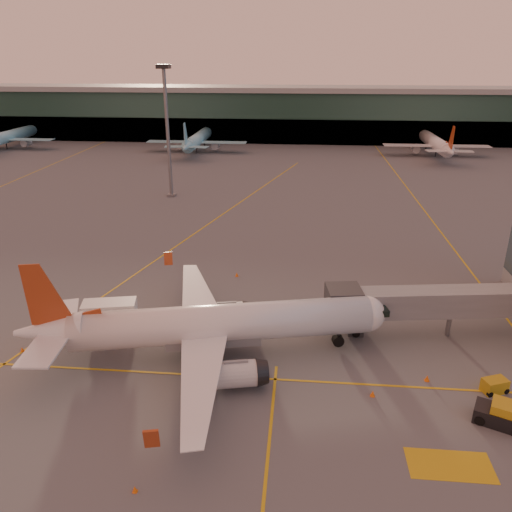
# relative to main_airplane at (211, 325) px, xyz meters

# --- Properties ---
(ground) EXTENTS (600.00, 600.00, 0.00)m
(ground) POSITION_rel_main_airplane_xyz_m (1.33, -8.14, -3.42)
(ground) COLOR #4C4F54
(ground) RESTS_ON ground
(taxi_markings) EXTENTS (100.12, 173.00, 0.01)m
(taxi_markings) POSITION_rel_main_airplane_xyz_m (-5.99, 36.35, -3.42)
(taxi_markings) COLOR gold
(taxi_markings) RESTS_ON ground
(terminal) EXTENTS (400.00, 20.00, 17.60)m
(terminal) POSITION_rel_main_airplane_xyz_m (1.33, 133.65, 5.34)
(terminal) COLOR #19382D
(terminal) RESTS_ON ground
(mast_west_near) EXTENTS (2.40, 2.40, 25.60)m
(mast_west_near) POSITION_rel_main_airplane_xyz_m (-18.67, 57.86, 11.44)
(mast_west_near) COLOR slate
(mast_west_near) RESTS_ON ground
(distant_aircraft_row) EXTENTS (290.00, 34.00, 13.00)m
(distant_aircraft_row) POSITION_rel_main_airplane_xyz_m (-19.67, 109.86, -3.42)
(distant_aircraft_row) COLOR #7EC0D3
(distant_aircraft_row) RESTS_ON ground
(main_airplane) EXTENTS (34.61, 31.48, 10.54)m
(main_airplane) POSITION_rel_main_airplane_xyz_m (0.00, 0.00, 0.00)
(main_airplane) COLOR white
(main_airplane) RESTS_ON ground
(jet_bridge) EXTENTS (26.71, 6.79, 5.42)m
(jet_bridge) POSITION_rel_main_airplane_xyz_m (25.09, 6.52, 0.25)
(jet_bridge) COLOR slate
(jet_bridge) RESTS_ON ground
(catering_truck) EXTENTS (5.65, 3.34, 4.11)m
(catering_truck) POSITION_rel_main_airplane_xyz_m (-10.78, 2.48, -1.09)
(catering_truck) COLOR #B13E19
(catering_truck) RESTS_ON ground
(gpu_cart) EXTENTS (2.43, 1.94, 1.24)m
(gpu_cart) POSITION_rel_main_airplane_xyz_m (25.36, -3.13, -2.82)
(gpu_cart) COLOR #B99417
(gpu_cart) RESTS_ON ground
(pushback_tug) EXTENTS (4.36, 3.47, 1.99)m
(pushback_tug) POSITION_rel_main_airplane_xyz_m (24.37, -7.32, -2.62)
(pushback_tug) COLOR black
(pushback_tug) RESTS_ON ground
(cone_nose) EXTENTS (0.45, 0.45, 0.57)m
(cone_nose) POSITION_rel_main_airplane_xyz_m (19.92, -2.08, -3.15)
(cone_nose) COLOR orange
(cone_nose) RESTS_ON ground
(cone_tail) EXTENTS (0.39, 0.39, 0.49)m
(cone_tail) POSITION_rel_main_airplane_xyz_m (-18.81, -0.89, -3.19)
(cone_tail) COLOR orange
(cone_tail) RESTS_ON ground
(cone_wing_right) EXTENTS (0.38, 0.38, 0.48)m
(cone_wing_right) POSITION_rel_main_airplane_xyz_m (-2.32, -16.49, -3.19)
(cone_wing_right) COLOR orange
(cone_wing_right) RESTS_ON ground
(cone_wing_left) EXTENTS (0.43, 0.43, 0.54)m
(cone_wing_left) POSITION_rel_main_airplane_xyz_m (-0.02, 18.99, -3.16)
(cone_wing_left) COLOR orange
(cone_wing_left) RESTS_ON ground
(cone_fwd) EXTENTS (0.43, 0.43, 0.55)m
(cone_fwd) POSITION_rel_main_airplane_xyz_m (14.78, -4.74, -3.16)
(cone_fwd) COLOR orange
(cone_fwd) RESTS_ON ground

